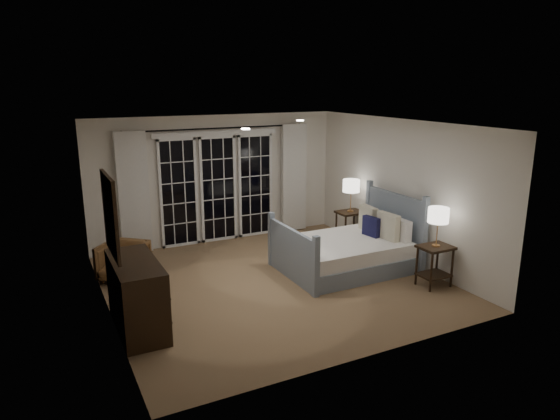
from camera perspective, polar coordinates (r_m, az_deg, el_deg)
name	(u,v)px	position (r m, az deg, el deg)	size (l,w,h in m)	color
floor	(273,282)	(8.06, -0.80, -8.24)	(5.00, 5.00, 0.00)	olive
ceiling	(272,124)	(7.47, -0.87, 9.76)	(5.00, 5.00, 0.00)	white
wall_left	(103,227)	(6.99, -19.62, -1.85)	(0.02, 5.00, 2.50)	silver
wall_right	(401,191)	(9.02, 13.61, 2.13)	(0.02, 5.00, 2.50)	silver
wall_back	(217,179)	(9.93, -7.17, 3.54)	(5.00, 0.02, 2.50)	silver
wall_front	(372,255)	(5.62, 10.42, -5.13)	(5.00, 0.02, 2.50)	silver
french_doors	(218,187)	(9.92, -7.06, 2.59)	(2.50, 0.04, 2.20)	black
curtain_rod	(218,128)	(9.69, -7.15, 9.25)	(0.03, 0.03, 3.50)	black
curtain_left	(134,193)	(9.42, -16.39, 1.85)	(0.55, 0.10, 2.25)	silver
curtain_right	(294,178)	(10.50, 1.59, 3.68)	(0.55, 0.10, 2.25)	silver
downlight_a	(300,120)	(8.36, 2.31, 10.19)	(0.12, 0.12, 0.01)	white
downlight_b	(245,129)	(6.86, -3.96, 9.22)	(0.12, 0.12, 0.01)	white
bed	(348,251)	(8.61, 7.82, -4.64)	(2.11, 1.51, 1.23)	gray
nightstand_left	(435,260)	(8.14, 17.27, -5.44)	(0.50, 0.40, 0.65)	black
nightstand_right	(350,222)	(9.88, 7.99, -1.41)	(0.51, 0.40, 0.66)	black
lamp_left	(438,216)	(7.94, 17.65, -0.61)	(0.32, 0.32, 0.61)	tan
lamp_right	(351,186)	(9.71, 8.14, 2.72)	(0.33, 0.33, 0.63)	tan
armchair	(123,261)	(8.45, -17.47, -5.61)	(0.66, 0.68, 0.62)	brown
dresser	(137,295)	(6.72, -16.04, -9.36)	(0.56, 1.31, 0.93)	black
mirror	(110,216)	(6.33, -18.81, -0.61)	(0.05, 0.85, 1.00)	black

